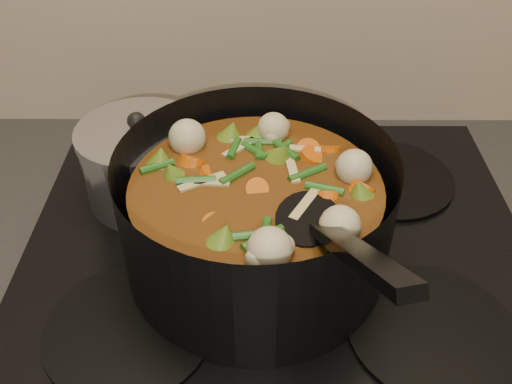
{
  "coord_description": "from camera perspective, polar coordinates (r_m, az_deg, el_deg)",
  "views": [
    {
      "loc": [
        -0.02,
        1.43,
        1.43
      ],
      "look_at": [
        -0.03,
        1.9,
        1.04
      ],
      "focal_mm": 40.0,
      "sensor_mm": 36.0,
      "label": 1
    }
  ],
  "objects": [
    {
      "name": "stovetop",
      "position": [
        0.71,
        2.12,
        -5.76
      ],
      "size": [
        0.62,
        0.54,
        0.03
      ],
      "color": "black",
      "rests_on": "counter"
    },
    {
      "name": "stockpot",
      "position": [
        0.64,
        0.04,
        -2.46
      ],
      "size": [
        0.31,
        0.4,
        0.22
      ],
      "rotation": [
        0.0,
        0.0,
        0.02
      ],
      "color": "black",
      "rests_on": "stovetop"
    },
    {
      "name": "saucepan",
      "position": [
        0.76,
        -11.24,
        2.85
      ],
      "size": [
        0.16,
        0.16,
        0.13
      ],
      "rotation": [
        0.0,
        0.0,
        -0.08
      ],
      "color": "silver",
      "rests_on": "stovetop"
    }
  ]
}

